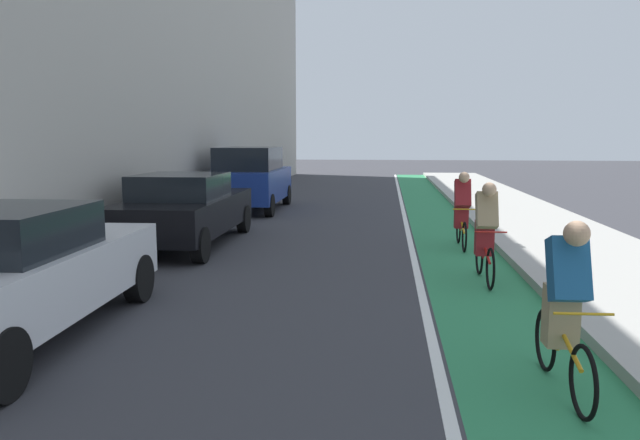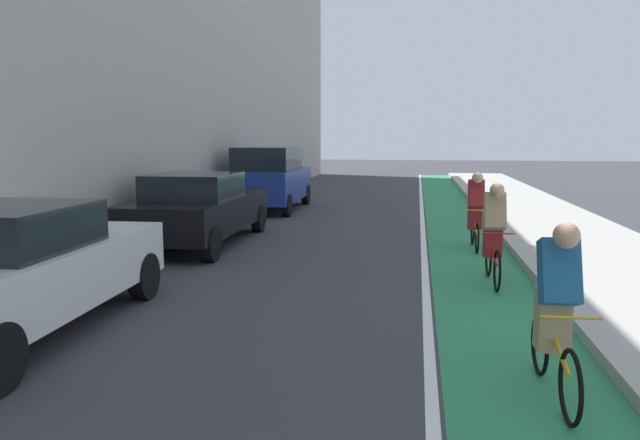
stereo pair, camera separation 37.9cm
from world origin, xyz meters
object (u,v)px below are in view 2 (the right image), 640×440
(parked_sedan_white, at_px, (10,268))
(cyclist_mid, at_px, (556,304))
(cyclist_trailing, at_px, (494,233))
(parked_suv_blue, at_px, (269,178))
(cyclist_far, at_px, (476,208))
(parked_sedan_black, at_px, (198,208))

(parked_sedan_white, distance_m, cyclist_mid, 5.90)
(parked_sedan_white, height_order, cyclist_trailing, cyclist_trailing)
(parked_sedan_white, relative_size, parked_suv_blue, 1.01)
(parked_sedan_white, relative_size, cyclist_far, 2.65)
(parked_sedan_black, height_order, cyclist_trailing, cyclist_trailing)
(parked_sedan_white, distance_m, cyclist_far, 8.70)
(cyclist_mid, xyz_separation_m, cyclist_trailing, (-0.02, 4.23, -0.04))
(parked_sedan_white, height_order, cyclist_far, cyclist_far)
(parked_sedan_black, xyz_separation_m, cyclist_mid, (5.84, -6.86, 0.06))
(parked_sedan_white, xyz_separation_m, cyclist_mid, (5.84, -0.79, 0.06))
(parked_sedan_white, height_order, parked_sedan_black, same)
(parked_sedan_white, bearing_deg, cyclist_mid, -7.66)
(parked_sedan_black, distance_m, cyclist_mid, 9.02)
(parked_sedan_black, bearing_deg, cyclist_mid, -49.59)
(cyclist_trailing, relative_size, cyclist_far, 1.01)
(parked_sedan_white, xyz_separation_m, cyclist_far, (5.82, 6.47, 0.06))
(parked_sedan_white, bearing_deg, cyclist_far, 48.04)
(parked_sedan_black, distance_m, cyclist_trailing, 6.39)
(parked_sedan_white, bearing_deg, parked_suv_blue, 90.00)
(cyclist_mid, height_order, cyclist_far, same)
(parked_sedan_white, distance_m, parked_suv_blue, 12.41)
(parked_suv_blue, bearing_deg, cyclist_far, -45.61)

